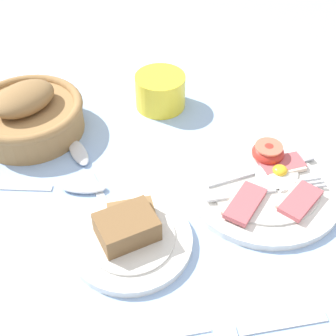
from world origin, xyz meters
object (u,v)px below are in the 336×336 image
breakfast_plate (265,182)px  bread_basket (28,114)px  teaspoon_stray (84,163)px  fork_on_cloth (256,328)px  sugar_cup (160,90)px  teaspoon_by_saucer (66,187)px  bread_plate (130,235)px

breakfast_plate → bread_basket: bread_basket is taller
teaspoon_stray → fork_on_cloth: 0.38m
sugar_cup → bread_basket: 0.24m
teaspoon_by_saucer → fork_on_cloth: bearing=-39.1°
sugar_cup → fork_on_cloth: size_ratio=0.52×
sugar_cup → bread_basket: size_ratio=0.48×
sugar_cup → bread_plate: bearing=-128.3°
breakfast_plate → teaspoon_by_saucer: bearing=149.6°
bread_plate → sugar_cup: sugar_cup is taller
sugar_cup → teaspoon_stray: sugar_cup is taller
bread_basket → bread_plate: bearing=-84.0°
breakfast_plate → fork_on_cloth: 0.24m
bread_plate → teaspoon_stray: (0.01, 0.18, -0.01)m
bread_basket → teaspoon_stray: size_ratio=1.00×
bread_plate → sugar_cup: size_ratio=1.84×
breakfast_plate → sugar_cup: bearing=95.8°
breakfast_plate → fork_on_cloth: breakfast_plate is taller
bread_plate → teaspoon_stray: bread_plate is taller
bread_plate → fork_on_cloth: bread_plate is taller
breakfast_plate → bread_plate: 0.23m
teaspoon_by_saucer → teaspoon_stray: same height
breakfast_plate → teaspoon_by_saucer: (-0.26, 0.16, -0.01)m
bread_basket → sugar_cup: bearing=-13.4°
breakfast_plate → teaspoon_by_saucer: size_ratio=1.43×
teaspoon_by_saucer → fork_on_cloth: (0.10, -0.33, -0.00)m
bread_plate → sugar_cup: bearing=51.7°
sugar_cup → bread_basket: (-0.23, 0.06, 0.00)m
sugar_cup → teaspoon_stray: 0.21m
bread_basket → fork_on_cloth: 0.51m
teaspoon_by_saucer → sugar_cup: bearing=59.5°
breakfast_plate → teaspoon_by_saucer: breakfast_plate is taller
bread_basket → fork_on_cloth: (0.10, -0.50, -0.03)m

